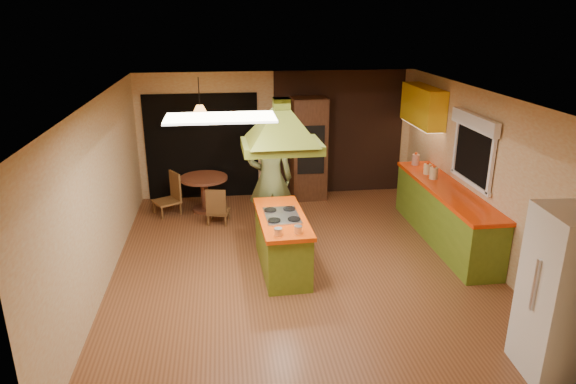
{
  "coord_description": "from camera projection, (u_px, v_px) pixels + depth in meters",
  "views": [
    {
      "loc": [
        -1.08,
        -6.78,
        3.57
      ],
      "look_at": [
        -0.2,
        0.05,
        1.15
      ],
      "focal_mm": 32.0,
      "sensor_mm": 36.0,
      "label": 1
    }
  ],
  "objects": [
    {
      "name": "ground",
      "position": [
        302.0,
        265.0,
        7.66
      ],
      "size": [
        6.5,
        6.5,
        0.0
      ],
      "primitive_type": "plane",
      "color": "brown",
      "rests_on": "ground"
    },
    {
      "name": "room_walls",
      "position": [
        302.0,
        186.0,
        7.24
      ],
      "size": [
        5.5,
        6.5,
        6.5
      ],
      "color": "beige",
      "rests_on": "ground"
    },
    {
      "name": "ceiling_plane",
      "position": [
        303.0,
        97.0,
        6.83
      ],
      "size": [
        6.5,
        6.5,
        0.0
      ],
      "primitive_type": "plane",
      "rotation": [
        3.14,
        0.0,
        0.0
      ],
      "color": "silver",
      "rests_on": "room_walls"
    },
    {
      "name": "brick_panel",
      "position": [
        339.0,
        133.0,
        10.42
      ],
      "size": [
        2.64,
        0.03,
        2.5
      ],
      "primitive_type": "cube",
      "color": "#381E14",
      "rests_on": "ground"
    },
    {
      "name": "nook_opening",
      "position": [
        202.0,
        147.0,
        10.15
      ],
      "size": [
        2.2,
        0.03,
        2.1
      ],
      "primitive_type": "cube",
      "color": "black",
      "rests_on": "ground"
    },
    {
      "name": "right_counter",
      "position": [
        445.0,
        214.0,
        8.36
      ],
      "size": [
        0.62,
        3.05,
        0.92
      ],
      "color": "olive",
      "rests_on": "ground"
    },
    {
      "name": "upper_cabinets",
      "position": [
        423.0,
        106.0,
        9.38
      ],
      "size": [
        0.34,
        1.4,
        0.7
      ],
      "primitive_type": "cube",
      "color": "yellow",
      "rests_on": "room_walls"
    },
    {
      "name": "window_right",
      "position": [
        474.0,
        138.0,
        7.77
      ],
      "size": [
        0.12,
        1.35,
        1.06
      ],
      "color": "black",
      "rests_on": "room_walls"
    },
    {
      "name": "fluor_panel",
      "position": [
        220.0,
        118.0,
        5.58
      ],
      "size": [
        1.2,
        0.6,
        0.03
      ],
      "primitive_type": "cube",
      "color": "white",
      "rests_on": "ceiling_plane"
    },
    {
      "name": "kitchen_island",
      "position": [
        282.0,
        242.0,
        7.44
      ],
      "size": [
        0.72,
        1.66,
        0.84
      ],
      "rotation": [
        0.0,
        0.0,
        0.04
      ],
      "color": "olive",
      "rests_on": "ground"
    },
    {
      "name": "range_hood",
      "position": [
        282.0,
        117.0,
        6.83
      ],
      "size": [
        1.09,
        0.79,
        0.8
      ],
      "rotation": [
        0.0,
        0.0,
        0.02
      ],
      "color": "#5D6719",
      "rests_on": "ceiling_plane"
    },
    {
      "name": "man",
      "position": [
        270.0,
        179.0,
        8.33
      ],
      "size": [
        0.74,
        0.49,
        2.01
      ],
      "primitive_type": "imported",
      "rotation": [
        0.0,
        0.0,
        3.16
      ],
      "color": "#4D582E",
      "rests_on": "ground"
    },
    {
      "name": "refrigerator",
      "position": [
        569.0,
        296.0,
        5.1
      ],
      "size": [
        0.79,
        0.75,
        1.81
      ],
      "primitive_type": "cube",
      "rotation": [
        0.0,
        0.0,
        -0.07
      ],
      "color": "white",
      "rests_on": "ground"
    },
    {
      "name": "wall_oven",
      "position": [
        308.0,
        149.0,
        10.15
      ],
      "size": [
        0.69,
        0.62,
        2.03
      ],
      "rotation": [
        0.0,
        0.0,
        0.03
      ],
      "color": "#4D2B19",
      "rests_on": "ground"
    },
    {
      "name": "dining_table",
      "position": [
        204.0,
        187.0,
        9.63
      ],
      "size": [
        0.88,
        0.88,
        0.67
      ],
      "rotation": [
        0.0,
        0.0,
        -0.07
      ],
      "color": "brown",
      "rests_on": "ground"
    },
    {
      "name": "chair_left",
      "position": [
        166.0,
        194.0,
        9.48
      ],
      "size": [
        0.58,
        0.58,
        0.78
      ],
      "primitive_type": null,
      "rotation": [
        0.0,
        0.0,
        -1.05
      ],
      "color": "brown",
      "rests_on": "ground"
    },
    {
      "name": "chair_near",
      "position": [
        218.0,
        205.0,
        9.09
      ],
      "size": [
        0.44,
        0.44,
        0.68
      ],
      "primitive_type": null,
      "rotation": [
        0.0,
        0.0,
        2.95
      ],
      "color": "brown",
      "rests_on": "ground"
    },
    {
      "name": "pendant_lamp",
      "position": [
        200.0,
        111.0,
        9.15
      ],
      "size": [
        0.37,
        0.37,
        0.21
      ],
      "primitive_type": "cone",
      "rotation": [
        0.0,
        0.0,
        0.15
      ],
      "color": "#FF9E3F",
      "rests_on": "ceiling_plane"
    },
    {
      "name": "canister_large",
      "position": [
        416.0,
        160.0,
        9.39
      ],
      "size": [
        0.16,
        0.16,
        0.19
      ],
      "primitive_type": "cylinder",
      "rotation": [
        0.0,
        0.0,
        0.22
      ],
      "color": "beige",
      "rests_on": "right_counter"
    },
    {
      "name": "canister_medium",
      "position": [
        434.0,
        173.0,
        8.6
      ],
      "size": [
        0.16,
        0.16,
        0.2
      ],
      "primitive_type": "cylinder",
      "rotation": [
        0.0,
        0.0,
        -0.17
      ],
      "color": "beige",
      "rests_on": "right_counter"
    },
    {
      "name": "canister_small",
      "position": [
        427.0,
        169.0,
        8.86
      ],
      "size": [
        0.17,
        0.17,
        0.17
      ],
      "primitive_type": "cylinder",
      "rotation": [
        0.0,
        0.0,
        -0.42
      ],
      "color": "beige",
      "rests_on": "right_counter"
    }
  ]
}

